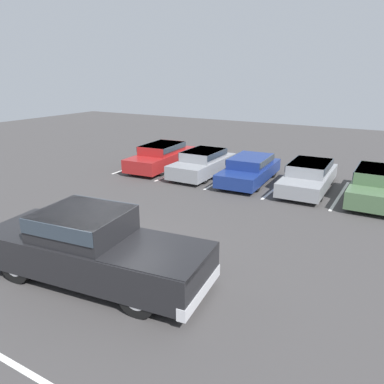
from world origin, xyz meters
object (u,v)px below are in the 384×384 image
at_px(pickup_truck, 95,247).
at_px(parked_sedan_e, 376,184).
at_px(parked_sedan_a, 162,155).
at_px(parked_sedan_b, 203,162).
at_px(parked_sedan_c, 250,168).
at_px(parked_sedan_d, 309,175).

relative_size(pickup_truck, parked_sedan_e, 1.31).
xyz_separation_m(pickup_truck, parked_sedan_e, (5.31, 10.07, -0.19)).
bearing_deg(parked_sedan_a, parked_sedan_b, 81.56).
bearing_deg(parked_sedan_b, parked_sedan_a, -94.90).
relative_size(parked_sedan_c, parked_sedan_d, 0.97).
xyz_separation_m(parked_sedan_c, parked_sedan_d, (2.67, 0.15, 0.01)).
bearing_deg(parked_sedan_b, parked_sedan_c, 90.92).
height_order(pickup_truck, parked_sedan_e, pickup_truck).
xyz_separation_m(pickup_truck, parked_sedan_d, (2.65, 10.20, -0.23)).
distance_m(parked_sedan_c, parked_sedan_d, 2.67).
xyz_separation_m(parked_sedan_a, parked_sedan_c, (5.04, -0.12, -0.04)).
relative_size(parked_sedan_a, parked_sedan_e, 1.08).
bearing_deg(parked_sedan_e, pickup_truck, -28.01).
height_order(parked_sedan_c, parked_sedan_e, parked_sedan_e).
height_order(parked_sedan_b, parked_sedan_c, parked_sedan_b).
distance_m(parked_sedan_d, parked_sedan_e, 2.66).
relative_size(parked_sedan_b, parked_sedan_e, 0.96).
relative_size(parked_sedan_c, parked_sedan_e, 1.01).
bearing_deg(parked_sedan_d, parked_sedan_b, -89.39).
bearing_deg(parked_sedan_d, parked_sedan_c, -88.59).
distance_m(parked_sedan_a, parked_sedan_e, 10.37).
bearing_deg(parked_sedan_d, parked_sedan_e, 85.27).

